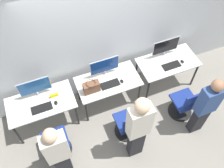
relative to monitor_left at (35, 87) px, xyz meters
The scene contains 22 objects.
ground_plane 1.69m from the monitor_left, 21.35° to the right, with size 20.00×20.00×0.00m, color gray.
wall_back 1.40m from the monitor_left, 11.60° to the left, with size 12.00×0.05×2.80m.
desk_left 0.37m from the monitor_left, 90.00° to the right, with size 1.21×0.65×0.71m.
monitor_left is the anchor object (origin of this frame).
keyboard_left 0.39m from the monitor_left, 90.00° to the right, with size 0.37×0.17×0.02m.
mouse_left 0.45m from the monitor_left, 49.37° to the right, with size 0.06×0.09×0.03m.
office_chair_left 1.07m from the monitor_left, 86.79° to the right, with size 0.48×0.48×0.90m.
person_left 1.27m from the monitor_left, 86.79° to the right, with size 0.36×0.21×1.58m.
desk_center 1.35m from the monitor_left, ahead, with size 1.21×0.65×0.71m.
monitor_center 1.30m from the monitor_left, ahead, with size 0.56×0.15×0.43m.
keyboard_center 1.35m from the monitor_left, 12.01° to the right, with size 0.37×0.17×0.02m.
mouse_center 1.58m from the monitor_left, 10.98° to the right, with size 0.06×0.09×0.03m.
office_chair_center 1.81m from the monitor_left, 36.46° to the right, with size 0.48×0.48×0.90m.
person_center 1.93m from the monitor_left, 45.91° to the right, with size 0.36×0.23×1.75m.
desk_right 2.63m from the monitor_left, ahead, with size 1.21×0.65×0.71m.
monitor_right 2.60m from the monitor_left, ahead, with size 0.56×0.15×0.43m.
keyboard_right 2.63m from the monitor_left, ahead, with size 0.37×0.17×0.02m.
mouse_right 2.88m from the monitor_left, ahead, with size 0.06×0.09×0.03m.
office_chair_right 2.83m from the monitor_left, 21.78° to the right, with size 0.48×0.48×0.90m.
person_right 2.98m from the monitor_left, 27.93° to the right, with size 0.36×0.20×1.54m.
handbag 0.99m from the monitor_left, 16.64° to the right, with size 0.30×0.18×0.25m.
placard_left 0.36m from the monitor_left, 29.59° to the right, with size 0.16×0.03×0.08m.
Camera 1 is at (-0.99, -2.32, 4.51)m, focal length 40.00 mm.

